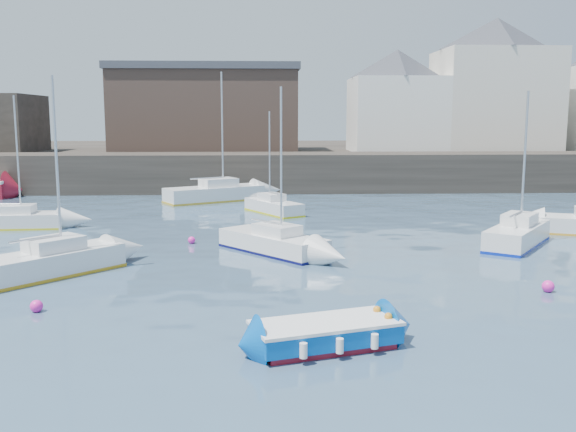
{
  "coord_description": "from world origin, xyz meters",
  "views": [
    {
      "loc": [
        -1.24,
        -16.04,
        5.82
      ],
      "look_at": [
        0.0,
        12.0,
        1.5
      ],
      "focal_mm": 40.0,
      "sensor_mm": 36.0,
      "label": 1
    }
  ],
  "objects_px": {
    "sailboat_h": "(215,193)",
    "buoy_far": "(192,243)",
    "sailboat_f": "(273,206)",
    "buoy_mid": "(548,292)",
    "blue_dinghy": "(325,333)",
    "sailboat_b": "(273,242)",
    "sailboat_a": "(49,262)",
    "sailboat_e": "(12,220)",
    "sailboat_c": "(518,234)",
    "buoy_near": "(37,312)"
  },
  "relations": [
    {
      "from": "sailboat_a",
      "to": "sailboat_c",
      "type": "distance_m",
      "value": 20.17
    },
    {
      "from": "sailboat_h",
      "to": "buoy_mid",
      "type": "xyz_separation_m",
      "value": [
        12.85,
        -24.24,
        -0.58
      ]
    },
    {
      "from": "sailboat_b",
      "to": "sailboat_f",
      "type": "relative_size",
      "value": 1.14
    },
    {
      "from": "blue_dinghy",
      "to": "sailboat_e",
      "type": "relative_size",
      "value": 0.58
    },
    {
      "from": "sailboat_f",
      "to": "buoy_mid",
      "type": "xyz_separation_m",
      "value": [
        8.87,
        -18.4,
        -0.44
      ]
    },
    {
      "from": "sailboat_a",
      "to": "sailboat_f",
      "type": "xyz_separation_m",
      "value": [
        8.66,
        15.39,
        -0.08
      ]
    },
    {
      "from": "sailboat_e",
      "to": "sailboat_f",
      "type": "relative_size",
      "value": 1.12
    },
    {
      "from": "sailboat_e",
      "to": "buoy_mid",
      "type": "relative_size",
      "value": 16.68
    },
    {
      "from": "blue_dinghy",
      "to": "buoy_mid",
      "type": "distance_m",
      "value": 9.47
    },
    {
      "from": "sailboat_e",
      "to": "sailboat_f",
      "type": "xyz_separation_m",
      "value": [
        13.99,
        4.81,
        -0.02
      ]
    },
    {
      "from": "sailboat_h",
      "to": "buoy_far",
      "type": "height_order",
      "value": "sailboat_h"
    },
    {
      "from": "sailboat_c",
      "to": "buoy_near",
      "type": "bearing_deg",
      "value": -153.41
    },
    {
      "from": "sailboat_b",
      "to": "buoy_mid",
      "type": "height_order",
      "value": "sailboat_b"
    },
    {
      "from": "sailboat_b",
      "to": "sailboat_f",
      "type": "height_order",
      "value": "sailboat_b"
    },
    {
      "from": "sailboat_b",
      "to": "buoy_near",
      "type": "height_order",
      "value": "sailboat_b"
    },
    {
      "from": "sailboat_c",
      "to": "sailboat_h",
      "type": "distance_m",
      "value": 22.23
    },
    {
      "from": "sailboat_c",
      "to": "sailboat_e",
      "type": "distance_m",
      "value": 25.61
    },
    {
      "from": "buoy_near",
      "to": "buoy_far",
      "type": "distance_m",
      "value": 11.1
    },
    {
      "from": "sailboat_c",
      "to": "buoy_mid",
      "type": "distance_m",
      "value": 8.06
    },
    {
      "from": "sailboat_a",
      "to": "sailboat_f",
      "type": "relative_size",
      "value": 1.18
    },
    {
      "from": "blue_dinghy",
      "to": "sailboat_h",
      "type": "distance_m",
      "value": 29.61
    },
    {
      "from": "buoy_mid",
      "to": "sailboat_f",
      "type": "bearing_deg",
      "value": 115.73
    },
    {
      "from": "buoy_far",
      "to": "sailboat_a",
      "type": "bearing_deg",
      "value": -127.79
    },
    {
      "from": "blue_dinghy",
      "to": "buoy_mid",
      "type": "height_order",
      "value": "blue_dinghy"
    },
    {
      "from": "buoy_far",
      "to": "buoy_near",
      "type": "bearing_deg",
      "value": -108.81
    },
    {
      "from": "blue_dinghy",
      "to": "sailboat_b",
      "type": "xyz_separation_m",
      "value": [
        -1.07,
        11.76,
        0.07
      ]
    },
    {
      "from": "sailboat_h",
      "to": "buoy_far",
      "type": "distance_m",
      "value": 15.26
    },
    {
      "from": "sailboat_a",
      "to": "sailboat_h",
      "type": "height_order",
      "value": "sailboat_h"
    },
    {
      "from": "sailboat_e",
      "to": "buoy_near",
      "type": "xyz_separation_m",
      "value": [
        6.39,
        -15.11,
        -0.45
      ]
    },
    {
      "from": "blue_dinghy",
      "to": "sailboat_f",
      "type": "relative_size",
      "value": 0.65
    },
    {
      "from": "sailboat_a",
      "to": "buoy_mid",
      "type": "xyz_separation_m",
      "value": [
        17.53,
        -3.02,
        -0.52
      ]
    },
    {
      "from": "sailboat_c",
      "to": "sailboat_e",
      "type": "bearing_deg",
      "value": 166.86
    },
    {
      "from": "sailboat_b",
      "to": "buoy_far",
      "type": "bearing_deg",
      "value": 149.69
    },
    {
      "from": "sailboat_f",
      "to": "buoy_near",
      "type": "relative_size",
      "value": 16.01
    },
    {
      "from": "sailboat_a",
      "to": "buoy_mid",
      "type": "bearing_deg",
      "value": -9.77
    },
    {
      "from": "buoy_mid",
      "to": "sailboat_h",
      "type": "bearing_deg",
      "value": 117.93
    },
    {
      "from": "sailboat_a",
      "to": "sailboat_b",
      "type": "bearing_deg",
      "value": 24.15
    },
    {
      "from": "buoy_mid",
      "to": "sailboat_b",
      "type": "bearing_deg",
      "value": 143.36
    },
    {
      "from": "sailboat_h",
      "to": "buoy_near",
      "type": "relative_size",
      "value": 23.09
    },
    {
      "from": "buoy_mid",
      "to": "sailboat_e",
      "type": "bearing_deg",
      "value": 149.27
    },
    {
      "from": "blue_dinghy",
      "to": "sailboat_a",
      "type": "distance_m",
      "value": 12.4
    },
    {
      "from": "sailboat_c",
      "to": "sailboat_h",
      "type": "bearing_deg",
      "value": 132.18
    },
    {
      "from": "sailboat_f",
      "to": "sailboat_h",
      "type": "bearing_deg",
      "value": 124.31
    },
    {
      "from": "sailboat_e",
      "to": "sailboat_h",
      "type": "bearing_deg",
      "value": 46.76
    },
    {
      "from": "sailboat_e",
      "to": "sailboat_b",
      "type": "bearing_deg",
      "value": -26.35
    },
    {
      "from": "sailboat_e",
      "to": "sailboat_h",
      "type": "distance_m",
      "value": 14.62
    },
    {
      "from": "sailboat_h",
      "to": "sailboat_e",
      "type": "bearing_deg",
      "value": -133.24
    },
    {
      "from": "sailboat_a",
      "to": "sailboat_h",
      "type": "bearing_deg",
      "value": 77.57
    },
    {
      "from": "sailboat_f",
      "to": "buoy_far",
      "type": "relative_size",
      "value": 18.09
    },
    {
      "from": "sailboat_c",
      "to": "sailboat_a",
      "type": "bearing_deg",
      "value": -166.38
    }
  ]
}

